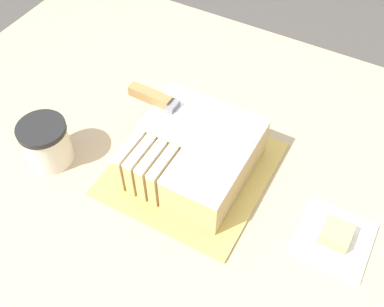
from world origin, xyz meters
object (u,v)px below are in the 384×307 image
Objects in this scene: knife at (166,104)px; coffee_cup at (46,143)px; cake at (195,153)px; brownie at (336,234)px; cake_board at (192,168)px.

knife is 2.87× the size of coffee_cup.
coffee_cup is (-0.27, -0.12, -0.00)m from cake.
cake is 0.30m from coffee_cup.
cake_board is at bearing 177.19° from brownie.
cake_board is 5.93× the size of brownie.
coffee_cup is at bearing -156.80° from cake_board.
coffee_cup reaches higher than brownie.
brownie is at bearing -2.81° from cake_board.
cake is 4.46× the size of brownie.
knife reaches higher than coffee_cup.
coffee_cup is (-0.18, -0.16, -0.06)m from knife.
brownie is at bearing 9.98° from coffee_cup.
cake_board is at bearing -29.09° from knife.
cake_board is 0.30m from brownie.
cake_board is 1.33× the size of cake.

